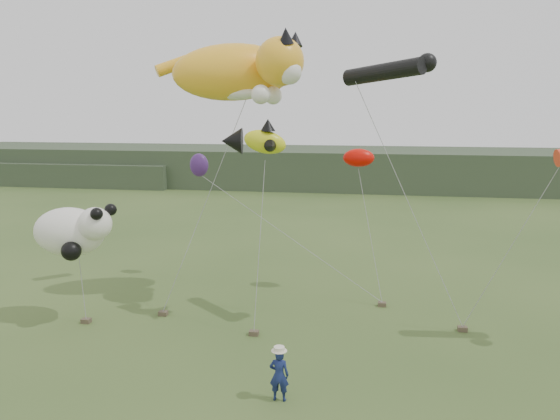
{
  "coord_description": "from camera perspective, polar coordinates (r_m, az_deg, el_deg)",
  "views": [
    {
      "loc": [
        3.56,
        -14.75,
        8.34
      ],
      "look_at": [
        0.57,
        3.0,
        4.99
      ],
      "focal_mm": 35.0,
      "sensor_mm": 36.0,
      "label": 1
    }
  ],
  "objects": [
    {
      "name": "panda_kite",
      "position": [
        22.58,
        -20.78,
        -2.07
      ],
      "size": [
        3.35,
        2.17,
        2.08
      ],
      "color": "white",
      "rests_on": "ground"
    },
    {
      "name": "festival_attendant",
      "position": [
        16.42,
        -0.09,
        -16.86
      ],
      "size": [
        0.57,
        0.38,
        1.56
      ],
      "primitive_type": "imported",
      "rotation": [
        0.0,
        0.0,
        3.14
      ],
      "color": "navy",
      "rests_on": "ground"
    },
    {
      "name": "sandbag_anchors",
      "position": [
        22.1,
        -1.11,
        -11.37
      ],
      "size": [
        14.9,
        4.17,
        0.18
      ],
      "color": "brown",
      "rests_on": "ground"
    },
    {
      "name": "tube_kites",
      "position": [
        20.49,
        21.48,
        10.01
      ],
      "size": [
        10.67,
        3.1,
        3.83
      ],
      "color": "black",
      "rests_on": "ground"
    },
    {
      "name": "fish_kite",
      "position": [
        20.69,
        -2.86,
        7.24
      ],
      "size": [
        2.73,
        1.79,
        1.43
      ],
      "color": "yellow",
      "rests_on": "ground"
    },
    {
      "name": "cat_kite",
      "position": [
        23.13,
        -3.84,
        14.3
      ],
      "size": [
        6.83,
        4.23,
        2.91
      ],
      "color": "yellow",
      "rests_on": "ground"
    },
    {
      "name": "ground",
      "position": [
        17.32,
        -3.7,
        -18.27
      ],
      "size": [
        120.0,
        120.0,
        0.0
      ],
      "primitive_type": "plane",
      "color": "#385123",
      "rests_on": "ground"
    },
    {
      "name": "headland",
      "position": [
        60.15,
        3.15,
        4.42
      ],
      "size": [
        90.0,
        13.0,
        4.0
      ],
      "color": "#2D3D28",
      "rests_on": "ground"
    },
    {
      "name": "misc_kites",
      "position": [
        25.17,
        0.82,
        5.14
      ],
      "size": [
        8.82,
        1.7,
        1.52
      ],
      "color": "red",
      "rests_on": "ground"
    }
  ]
}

